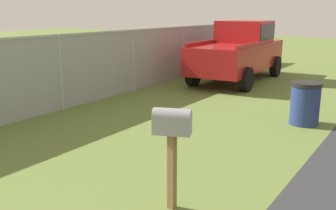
# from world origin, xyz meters

# --- Properties ---
(mailbox) EXTENTS (0.35, 0.50, 1.31)m
(mailbox) POSITION_xyz_m (5.37, -0.61, 1.04)
(mailbox) COLOR brown
(mailbox) RESTS_ON ground
(pickup_truck) EXTENTS (5.12, 2.31, 2.09)m
(pickup_truck) POSITION_xyz_m (14.54, 2.47, 1.10)
(pickup_truck) COLOR maroon
(pickup_truck) RESTS_ON ground
(trash_bin) EXTENTS (0.65, 0.65, 0.94)m
(trash_bin) POSITION_xyz_m (10.10, -1.01, 0.47)
(trash_bin) COLOR navy
(trash_bin) RESTS_ON ground
(fence_section) EXTENTS (20.35, 0.07, 1.89)m
(fence_section) POSITION_xyz_m (9.51, 4.43, 1.01)
(fence_section) COLOR #9EA3A8
(fence_section) RESTS_ON ground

